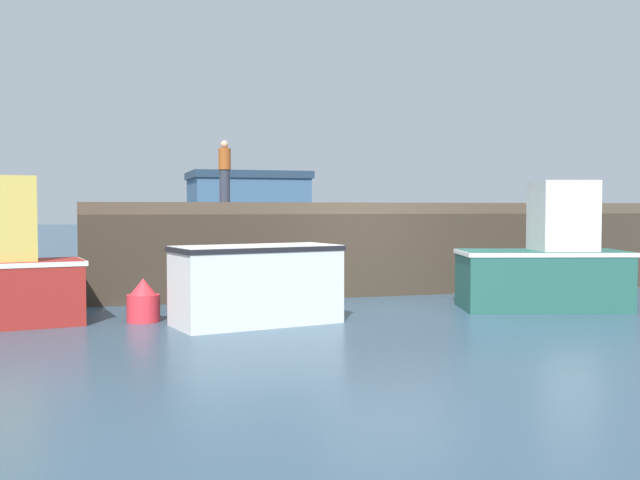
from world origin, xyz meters
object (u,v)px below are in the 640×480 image
at_px(fishing_boat_near_right, 256,283).
at_px(mooring_buoy_foreground, 143,302).
at_px(dockworker, 225,172).
at_px(rowboat, 514,290).
at_px(fishing_boat_mid, 547,263).

height_order(fishing_boat_near_right, mooring_buoy_foreground, fishing_boat_near_right).
bearing_deg(mooring_buoy_foreground, dockworker, 70.63).
bearing_deg(fishing_boat_near_right, rowboat, 17.96).
bearing_deg(dockworker, fishing_boat_near_right, -95.76).
bearing_deg(dockworker, fishing_boat_mid, -59.03).
distance_m(fishing_boat_mid, dockworker, 9.66).
distance_m(fishing_boat_near_right, rowboat, 6.43).
bearing_deg(rowboat, fishing_boat_mid, -102.64).
height_order(dockworker, mooring_buoy_foreground, dockworker).
bearing_deg(dockworker, mooring_buoy_foreground, -109.37).
distance_m(rowboat, mooring_buoy_foreground, 7.98).
height_order(fishing_boat_mid, mooring_buoy_foreground, fishing_boat_mid).
xyz_separation_m(fishing_boat_mid, rowboat, (0.40, 1.78, -0.71)).
height_order(fishing_boat_near_right, dockworker, dockworker).
height_order(rowboat, dockworker, dockworker).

